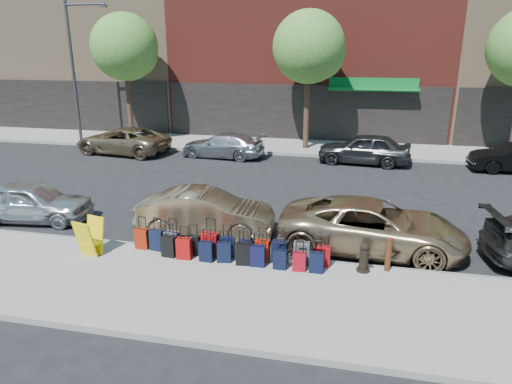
% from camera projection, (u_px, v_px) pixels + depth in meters
% --- Properties ---
extents(ground, '(120.00, 120.00, 0.00)m').
position_uv_depth(ground, '(262.00, 204.00, 16.77)').
color(ground, black).
rests_on(ground, ground).
extents(sidewalk_near, '(60.00, 4.00, 0.15)m').
position_uv_depth(sidewalk_near, '(207.00, 291.00, 10.70)').
color(sidewalk_near, gray).
rests_on(sidewalk_near, ground).
extents(sidewalk_far, '(60.00, 4.00, 0.15)m').
position_uv_depth(sidewalk_far, '(298.00, 147.00, 26.06)').
color(sidewalk_far, gray).
rests_on(sidewalk_far, ground).
extents(curb_near, '(60.00, 0.08, 0.15)m').
position_uv_depth(curb_near, '(230.00, 254.00, 12.58)').
color(curb_near, gray).
rests_on(curb_near, ground).
extents(curb_far, '(60.00, 0.08, 0.15)m').
position_uv_depth(curb_far, '(293.00, 155.00, 24.18)').
color(curb_far, gray).
rests_on(curb_far, ground).
extents(building_left, '(15.00, 12.12, 16.00)m').
position_uv_depth(building_left, '(103.00, 13.00, 34.33)').
color(building_left, '#917559').
rests_on(building_left, ground).
extents(tree_left, '(3.80, 3.80, 7.27)m').
position_uv_depth(tree_left, '(127.00, 49.00, 25.97)').
color(tree_left, black).
rests_on(tree_left, sidewalk_far).
extents(tree_center, '(3.80, 3.80, 7.27)m').
position_uv_depth(tree_center, '(311.00, 49.00, 23.83)').
color(tree_center, black).
rests_on(tree_center, sidewalk_far).
extents(streetlight, '(2.59, 0.18, 8.00)m').
position_uv_depth(streetlight, '(75.00, 63.00, 26.15)').
color(streetlight, '#333338').
rests_on(streetlight, sidewalk_far).
extents(suitcase_front_0, '(0.40, 0.24, 0.92)m').
position_uv_depth(suitcase_front_0, '(142.00, 239.00, 12.70)').
color(suitcase_front_0, maroon).
rests_on(suitcase_front_0, sidewalk_near).
extents(suitcase_front_1, '(0.42, 0.27, 0.94)m').
position_uv_depth(suitcase_front_1, '(157.00, 240.00, 12.59)').
color(suitcase_front_1, black).
rests_on(suitcase_front_1, sidewalk_near).
extents(suitcase_front_2, '(0.43, 0.29, 0.97)m').
position_uv_depth(suitcase_front_2, '(172.00, 242.00, 12.44)').
color(suitcase_front_2, '#3B3A3F').
rests_on(suitcase_front_2, sidewalk_near).
extents(suitcase_front_3, '(0.37, 0.21, 0.87)m').
position_uv_depth(suitcase_front_3, '(193.00, 245.00, 12.34)').
color(suitcase_front_3, black).
rests_on(suitcase_front_3, sidewalk_near).
extents(suitcase_front_4, '(0.47, 0.30, 1.07)m').
position_uv_depth(suitcase_front_4, '(210.00, 245.00, 12.21)').
color(suitcase_front_4, '#9B0A0B').
rests_on(suitcase_front_4, sidewalk_near).
extents(suitcase_front_5, '(0.41, 0.26, 0.93)m').
position_uv_depth(suitcase_front_5, '(227.00, 247.00, 12.19)').
color(suitcase_front_5, black).
rests_on(suitcase_front_5, sidewalk_near).
extents(suitcase_front_6, '(0.39, 0.26, 0.88)m').
position_uv_depth(suitcase_front_6, '(246.00, 250.00, 12.03)').
color(suitcase_front_6, black).
rests_on(suitcase_front_6, sidewalk_near).
extents(suitcase_front_7, '(0.40, 0.24, 0.93)m').
position_uv_depth(suitcase_front_7, '(262.00, 250.00, 11.96)').
color(suitcase_front_7, '#9E1B0A').
rests_on(suitcase_front_7, sidewalk_near).
extents(suitcase_front_8, '(0.43, 0.28, 0.97)m').
position_uv_depth(suitcase_front_8, '(280.00, 252.00, 11.85)').
color(suitcase_front_8, black).
rests_on(suitcase_front_8, sidewalk_near).
extents(suitcase_front_9, '(0.42, 0.24, 0.99)m').
position_uv_depth(suitcase_front_9, '(301.00, 253.00, 11.74)').
color(suitcase_front_9, '#414247').
rests_on(suitcase_front_9, sidewalk_near).
extents(suitcase_front_10, '(0.36, 0.21, 0.86)m').
position_uv_depth(suitcase_front_10, '(323.00, 256.00, 11.68)').
color(suitcase_front_10, maroon).
rests_on(suitcase_front_10, sidewalk_near).
extents(suitcase_back_2, '(0.41, 0.27, 0.92)m').
position_uv_depth(suitcase_back_2, '(169.00, 246.00, 12.22)').
color(suitcase_back_2, black).
rests_on(suitcase_back_2, sidewalk_near).
extents(suitcase_back_3, '(0.40, 0.24, 0.93)m').
position_uv_depth(suitcase_back_3, '(184.00, 248.00, 12.08)').
color(suitcase_back_3, '#9B0B0A').
rests_on(suitcase_back_3, sidewalk_near).
extents(suitcase_back_4, '(0.38, 0.24, 0.88)m').
position_uv_depth(suitcase_back_4, '(207.00, 251.00, 11.95)').
color(suitcase_back_4, black).
rests_on(suitcase_back_4, sidewalk_near).
extents(suitcase_back_5, '(0.40, 0.27, 0.87)m').
position_uv_depth(suitcase_back_5, '(224.00, 252.00, 11.91)').
color(suitcase_back_5, black).
rests_on(suitcase_back_5, sidewalk_near).
extents(suitcase_back_6, '(0.42, 0.27, 0.94)m').
position_uv_depth(suitcase_back_6, '(244.00, 254.00, 11.76)').
color(suitcase_back_6, black).
rests_on(suitcase_back_6, sidewalk_near).
extents(suitcase_back_7, '(0.38, 0.22, 0.90)m').
position_uv_depth(suitcase_back_7, '(258.00, 256.00, 11.68)').
color(suitcase_back_7, black).
rests_on(suitcase_back_7, sidewalk_near).
extents(suitcase_back_8, '(0.34, 0.20, 0.81)m').
position_uv_depth(suitcase_back_8, '(280.00, 259.00, 11.54)').
color(suitcase_back_8, black).
rests_on(suitcase_back_8, sidewalk_near).
extents(suitcase_back_9, '(0.34, 0.21, 0.79)m').
position_uv_depth(suitcase_back_9, '(299.00, 262.00, 11.44)').
color(suitcase_back_9, maroon).
rests_on(suitcase_back_9, sidewalk_near).
extents(suitcase_back_10, '(0.36, 0.21, 0.85)m').
position_uv_depth(suitcase_back_10, '(316.00, 262.00, 11.35)').
color(suitcase_back_10, black).
rests_on(suitcase_back_10, sidewalk_near).
extents(fire_hydrant, '(0.39, 0.34, 0.76)m').
position_uv_depth(fire_hydrant, '(364.00, 258.00, 11.39)').
color(fire_hydrant, black).
rests_on(fire_hydrant, sidewalk_near).
extents(bollard, '(0.16, 0.16, 0.88)m').
position_uv_depth(bollard, '(388.00, 254.00, 11.38)').
color(bollard, '#38190C').
rests_on(bollard, sidewalk_near).
extents(display_rack, '(0.69, 0.74, 1.02)m').
position_uv_depth(display_rack, '(90.00, 237.00, 12.25)').
color(display_rack, yellow).
rests_on(display_rack, sidewalk_near).
extents(car_near_0, '(4.08, 2.05, 1.33)m').
position_uv_depth(car_near_0, '(31.00, 202.00, 15.03)').
color(car_near_0, silver).
rests_on(car_near_0, ground).
extents(car_near_1, '(4.27, 1.77, 1.37)m').
position_uv_depth(car_near_1, '(206.00, 213.00, 13.98)').
color(car_near_1, '#9F8461').
rests_on(car_near_1, ground).
extents(car_near_2, '(5.32, 2.75, 1.44)m').
position_uv_depth(car_near_2, '(372.00, 226.00, 12.84)').
color(car_near_2, tan).
rests_on(car_near_2, ground).
extents(car_far_0, '(5.38, 3.02, 1.42)m').
position_uv_depth(car_far_0, '(123.00, 141.00, 24.56)').
color(car_far_0, '#917959').
rests_on(car_far_0, ground).
extents(car_far_1, '(4.52, 2.21, 1.27)m').
position_uv_depth(car_far_1, '(223.00, 145.00, 23.76)').
color(car_far_1, '#B5B7BC').
rests_on(car_far_1, ground).
extents(car_far_2, '(4.60, 2.22, 1.52)m').
position_uv_depth(car_far_2, '(364.00, 149.00, 22.39)').
color(car_far_2, '#303032').
rests_on(car_far_2, ground).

